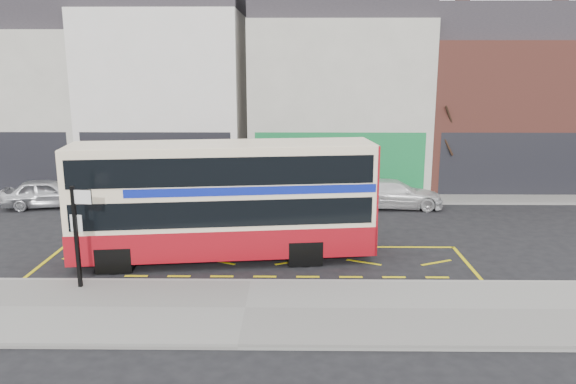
{
  "coord_description": "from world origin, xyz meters",
  "views": [
    {
      "loc": [
        1.3,
        -16.03,
        6.41
      ],
      "look_at": [
        1.08,
        2.0,
        2.3
      ],
      "focal_mm": 35.0,
      "sensor_mm": 36.0,
      "label": 1
    }
  ],
  "objects_px": {
    "bus_stop_post": "(78,227)",
    "car_grey": "(208,190)",
    "street_tree_right": "(445,116)",
    "double_decker_bus": "(225,199)",
    "car_white": "(394,194)",
    "car_silver": "(48,193)"
  },
  "relations": [
    {
      "from": "car_white",
      "to": "car_grey",
      "type": "bearing_deg",
      "value": 86.8
    },
    {
      "from": "car_silver",
      "to": "car_grey",
      "type": "relative_size",
      "value": 1.01
    },
    {
      "from": "bus_stop_post",
      "to": "car_silver",
      "type": "relative_size",
      "value": 0.77
    },
    {
      "from": "bus_stop_post",
      "to": "car_grey",
      "type": "relative_size",
      "value": 0.77
    },
    {
      "from": "double_decker_bus",
      "to": "street_tree_right",
      "type": "distance_m",
      "value": 13.94
    },
    {
      "from": "bus_stop_post",
      "to": "car_silver",
      "type": "distance_m",
      "value": 11.11
    },
    {
      "from": "car_white",
      "to": "double_decker_bus",
      "type": "bearing_deg",
      "value": 137.6
    },
    {
      "from": "double_decker_bus",
      "to": "car_white",
      "type": "height_order",
      "value": "double_decker_bus"
    },
    {
      "from": "car_grey",
      "to": "street_tree_right",
      "type": "relative_size",
      "value": 0.67
    },
    {
      "from": "car_silver",
      "to": "car_white",
      "type": "relative_size",
      "value": 0.88
    },
    {
      "from": "car_silver",
      "to": "street_tree_right",
      "type": "height_order",
      "value": "street_tree_right"
    },
    {
      "from": "car_white",
      "to": "street_tree_right",
      "type": "relative_size",
      "value": 0.76
    },
    {
      "from": "street_tree_right",
      "to": "double_decker_bus",
      "type": "bearing_deg",
      "value": -134.49
    },
    {
      "from": "double_decker_bus",
      "to": "street_tree_right",
      "type": "bearing_deg",
      "value": 38.59
    },
    {
      "from": "double_decker_bus",
      "to": "car_grey",
      "type": "height_order",
      "value": "double_decker_bus"
    },
    {
      "from": "street_tree_right",
      "to": "car_grey",
      "type": "bearing_deg",
      "value": -169.78
    },
    {
      "from": "car_grey",
      "to": "street_tree_right",
      "type": "bearing_deg",
      "value": -71.5
    },
    {
      "from": "bus_stop_post",
      "to": "street_tree_right",
      "type": "xyz_separation_m",
      "value": [
        13.5,
        12.68,
        1.99
      ]
    },
    {
      "from": "bus_stop_post",
      "to": "car_white",
      "type": "distance_m",
      "value": 14.58
    },
    {
      "from": "double_decker_bus",
      "to": "street_tree_right",
      "type": "height_order",
      "value": "street_tree_right"
    },
    {
      "from": "double_decker_bus",
      "to": "car_grey",
      "type": "bearing_deg",
      "value": 96.05
    },
    {
      "from": "bus_stop_post",
      "to": "car_grey",
      "type": "xyz_separation_m",
      "value": [
        2.03,
        10.61,
        -1.3
      ]
    }
  ]
}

